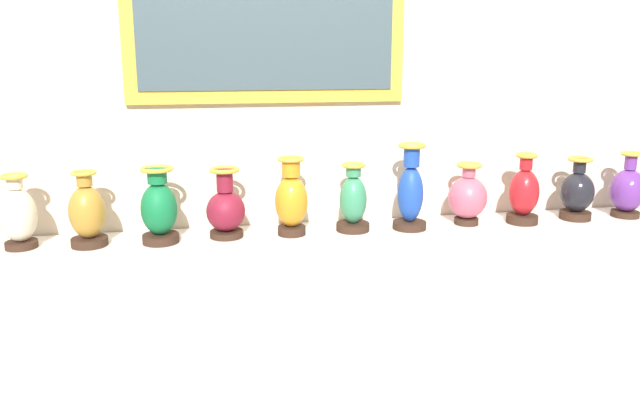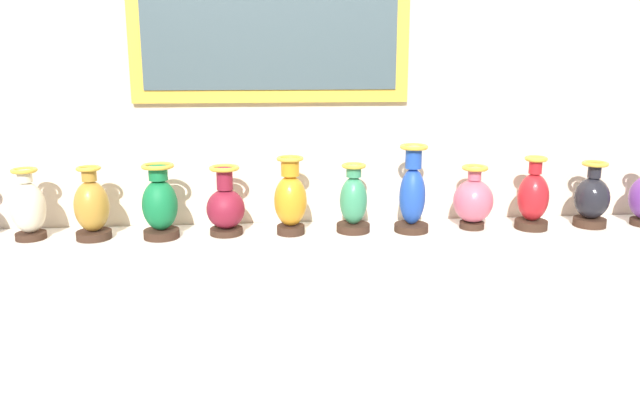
{
  "view_description": "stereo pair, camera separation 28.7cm",
  "coord_description": "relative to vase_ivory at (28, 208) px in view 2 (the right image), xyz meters",
  "views": [
    {
      "loc": [
        -0.53,
        -2.75,
        1.77
      ],
      "look_at": [
        0.0,
        0.0,
        1.13
      ],
      "focal_mm": 34.67,
      "sensor_mm": 36.0,
      "label": 1
    },
    {
      "loc": [
        -0.25,
        -2.79,
        1.77
      ],
      "look_at": [
        0.0,
        0.0,
        1.13
      ],
      "focal_mm": 34.67,
      "sensor_mm": 36.0,
      "label": 2
    }
  ],
  "objects": [
    {
      "name": "vase_crimson",
      "position": [
        2.32,
        -0.03,
        0.0
      ],
      "size": [
        0.15,
        0.15,
        0.35
      ],
      "color": "#382319",
      "rests_on": "display_shelf"
    },
    {
      "name": "vase_sapphire",
      "position": [
        1.74,
        -0.03,
        0.03
      ],
      "size": [
        0.16,
        0.16,
        0.41
      ],
      "color": "#382319",
      "rests_on": "display_shelf"
    },
    {
      "name": "vase_emerald",
      "position": [
        0.58,
        -0.03,
        0.01
      ],
      "size": [
        0.16,
        0.16,
        0.34
      ],
      "color": "#382319",
      "rests_on": "display_shelf"
    },
    {
      "name": "vase_amber",
      "position": [
        1.17,
        -0.02,
        0.02
      ],
      "size": [
        0.15,
        0.15,
        0.36
      ],
      "color": "#382319",
      "rests_on": "display_shelf"
    },
    {
      "name": "vase_jade",
      "position": [
        1.47,
        -0.01,
        -0.01
      ],
      "size": [
        0.16,
        0.16,
        0.32
      ],
      "color": "#382319",
      "rests_on": "display_shelf"
    },
    {
      "name": "vase_ivory",
      "position": [
        0.0,
        0.0,
        0.0
      ],
      "size": [
        0.15,
        0.15,
        0.32
      ],
      "color": "#382319",
      "rests_on": "display_shelf"
    },
    {
      "name": "vase_onyx",
      "position": [
        2.62,
        -0.02,
        -0.01
      ],
      "size": [
        0.16,
        0.16,
        0.32
      ],
      "color": "#382319",
      "rests_on": "display_shelf"
    },
    {
      "name": "vase_rose",
      "position": [
        2.04,
        -0.0,
        -0.01
      ],
      "size": [
        0.19,
        0.19,
        0.3
      ],
      "color": "#382319",
      "rests_on": "display_shelf"
    },
    {
      "name": "vase_ochre",
      "position": [
        0.28,
        -0.02,
        -0.0
      ],
      "size": [
        0.15,
        0.15,
        0.33
      ],
      "color": "#382319",
      "rests_on": "display_shelf"
    },
    {
      "name": "display_shelf",
      "position": [
        1.31,
        0.01,
        -0.63
      ],
      "size": [
        3.45,
        0.33,
        0.96
      ],
      "primitive_type": "cube",
      "color": "silver",
      "rests_on": "ground_plane"
    },
    {
      "name": "vase_burgundy",
      "position": [
        0.87,
        -0.0,
        -0.01
      ],
      "size": [
        0.18,
        0.18,
        0.32
      ],
      "color": "#382319",
      "rests_on": "display_shelf"
    },
    {
      "name": "back_wall",
      "position": [
        1.31,
        0.23,
        0.5
      ],
      "size": [
        5.79,
        0.14,
        3.2
      ],
      "color": "beige",
      "rests_on": "ground_plane"
    }
  ]
}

